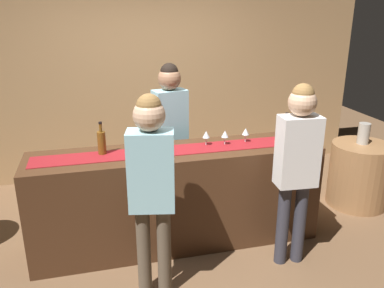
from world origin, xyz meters
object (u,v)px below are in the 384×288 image
Objects in this scene: wine_glass_mid_counter at (246,132)px; bartender at (170,125)px; wine_bottle_amber at (102,142)px; customer_browsing at (151,179)px; customer_sipping at (297,158)px; wine_bottle_clear at (286,132)px; round_side_table at (359,174)px; vase_on_side_table at (364,134)px; wine_glass_near_customer at (206,135)px; wine_glass_far_end at (225,134)px.

wine_glass_mid_counter is 0.09× the size of bartender.
customer_browsing reaches higher than wine_bottle_amber.
customer_sipping is at bearing -71.08° from wine_glass_mid_counter.
customer_sipping is (-0.15, -0.52, -0.07)m from wine_bottle_clear.
round_side_table is 3.08× the size of vase_on_side_table.
wine_bottle_amber reaches higher than wine_glass_near_customer.
wine_glass_mid_counter reaches higher than round_side_table.
wine_bottle_amber is 2.98m from round_side_table.
wine_glass_mid_counter is 0.19× the size of round_side_table.
wine_glass_near_customer is 2.05m from round_side_table.
bartender is 2.28× the size of round_side_table.
wine_glass_far_end is at bearing 171.70° from wine_bottle_clear.
bartender reaches higher than vase_on_side_table.
wine_glass_near_customer is 0.60× the size of vase_on_side_table.
bartender is 1.02× the size of customer_sipping.
wine_glass_mid_counter is 1.00× the size of wine_glass_far_end.
customer_sipping is at bearing -54.27° from wine_glass_far_end.
customer_browsing is at bearing -170.23° from customer_sipping.
wine_bottle_amber reaches higher than vase_on_side_table.
wine_bottle_clear is 1.19m from bartender.
customer_sipping is 1.26m from customer_browsing.
customer_browsing is (-1.04, -0.76, -0.05)m from wine_glass_mid_counter.
bartender is (-0.24, 0.51, -0.03)m from wine_glass_near_customer.
round_side_table is (1.74, 0.23, -0.70)m from wine_glass_far_end.
wine_glass_mid_counter is (0.40, -0.01, 0.00)m from wine_glass_near_customer.
wine_bottle_amber is at bearing 22.20° from bartender.
wine_glass_far_end is 0.19× the size of round_side_table.
wine_glass_mid_counter is 0.60× the size of vase_on_side_table.
customer_browsing is at bearing -155.38° from wine_bottle_clear.
vase_on_side_table is (1.93, 0.23, -0.21)m from wine_glass_near_customer.
customer_browsing reaches higher than wine_glass_mid_counter.
wine_glass_mid_counter is 0.22m from wine_glass_far_end.
wine_bottle_clear is 1.00× the size of wine_bottle_amber.
wine_glass_far_end reaches higher than round_side_table.
wine_glass_far_end is 0.09× the size of customer_browsing.
customer_browsing is at bearing -143.99° from wine_glass_mid_counter.
wine_bottle_clear is 0.59m from wine_glass_far_end.
bartender is at bearing 115.43° from wine_glass_near_customer.
round_side_table is at bearing 158.63° from bartender.
wine_bottle_amber reaches higher than wine_glass_far_end.
wine_glass_near_customer reaches higher than vase_on_side_table.
bartender reaches higher than wine_glass_near_customer.
bartender is 1.43m from customer_sipping.
customer_browsing is at bearing -138.31° from wine_glass_far_end.
customer_sipping is (0.22, -0.63, -0.06)m from wine_glass_mid_counter.
wine_glass_mid_counter is at bearing -171.26° from vase_on_side_table.
wine_glass_far_end reaches higher than vase_on_side_table.
wine_glass_far_end is 1.89m from round_side_table.
customer_browsing is at bearing -158.91° from vase_on_side_table.
customer_browsing reaches higher than vase_on_side_table.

